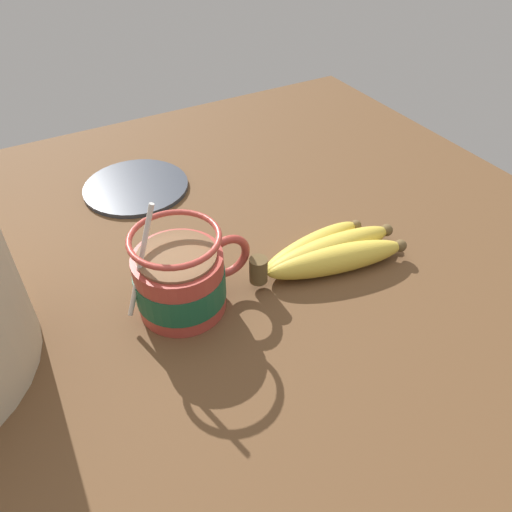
% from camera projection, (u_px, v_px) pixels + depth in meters
% --- Properties ---
extents(table, '(0.92, 0.92, 0.04)m').
position_uv_depth(table, '(238.00, 296.00, 0.57)').
color(table, brown).
rests_on(table, ground).
extents(coffee_mug, '(0.14, 0.09, 0.14)m').
position_uv_depth(coffee_mug, '(182.00, 281.00, 0.50)').
color(coffee_mug, '#B23D33').
rests_on(coffee_mug, table).
extents(banana_bunch, '(0.19, 0.09, 0.04)m').
position_uv_depth(banana_bunch, '(327.00, 253.00, 0.57)').
color(banana_bunch, brown).
rests_on(banana_bunch, table).
extents(small_plate, '(0.15, 0.15, 0.01)m').
position_uv_depth(small_plate, '(136.00, 187.00, 0.70)').
color(small_plate, '#333842').
rests_on(small_plate, table).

